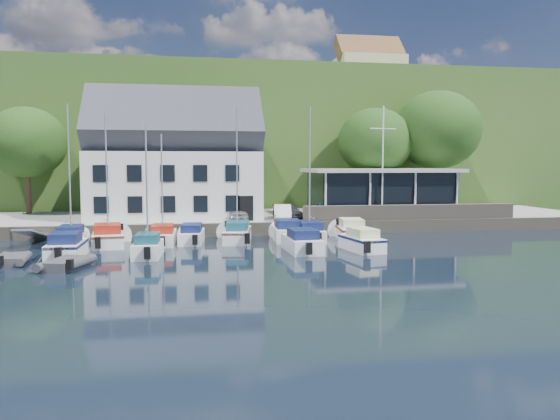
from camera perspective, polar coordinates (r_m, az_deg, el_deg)
The scene contains 34 objects.
ground at distance 31.66m, azimuth 1.40°, elevation -5.19°, with size 180.00×180.00×0.00m, color black.
quay at distance 48.74m, azimuth -2.51°, elevation -1.09°, with size 60.00×13.00×1.00m, color #969691.
quay_face at distance 42.33m, azimuth -1.43°, elevation -1.98°, with size 60.00×0.30×1.00m, color #6F6658.
hillside at distance 92.84m, azimuth -5.92°, elevation 6.31°, with size 160.00×75.00×16.00m, color #31521F.
field_patch at distance 102.14m, azimuth -1.69°, elevation 10.78°, with size 50.00×30.00×0.30m, color #526331.
farmhouse at distance 88.43m, azimuth 9.29°, elevation 14.24°, with size 10.40×7.00×8.20m, color #C2B992, non-canonical shape.
harbor_building at distance 47.13m, azimuth -10.88°, elevation 4.53°, with size 14.40×8.20×8.70m, color silver, non-canonical shape.
club_pavilion at distance 49.66m, azimuth 10.40°, elevation 1.90°, with size 13.20×7.20×4.10m, color black, non-canonical shape.
seawall at distance 45.85m, azimuth 13.51°, elevation -0.21°, with size 18.00×0.50×1.20m, color #6F6658.
gangway at distance 41.37m, azimuth -24.30°, elevation -3.26°, with size 1.20×6.00×1.40m, color silver, non-canonical shape.
car_silver at distance 44.28m, azimuth -4.54°, elevation -0.22°, with size 1.50×3.73×1.27m, color #B0AFB4.
car_white at distance 43.87m, azimuth 0.26°, elevation -0.26°, with size 1.33×3.83×1.26m, color silver.
car_dgrey at distance 44.88m, azimuth 0.88°, elevation -0.21°, with size 1.62×3.98×1.15m, color #2B2C30.
car_blue at distance 45.77m, azimuth 4.84°, elevation -0.00°, with size 1.57×3.98×1.36m, color #33589C.
flagpole at distance 46.14m, azimuth 10.68°, elevation 4.90°, with size 2.23×0.20×9.30m, color silver, non-canonical shape.
tree_0 at distance 54.61m, azimuth -24.90°, elevation 4.72°, with size 7.09×7.09×9.68m, color black, non-canonical shape.
tree_1 at distance 53.45m, azimuth -15.20°, elevation 4.63°, with size 6.59×6.59×9.00m, color black, non-canonical shape.
tree_2 at distance 53.10m, azimuth -5.97°, elevation 5.89°, with size 8.10×8.10×11.07m, color black, non-canonical shape.
tree_4 at distance 55.44m, azimuth 9.90°, elevation 5.30°, with size 7.39×7.39×10.10m, color black, non-canonical shape.
tree_5 at distance 57.51m, azimuth 16.09°, elevation 6.04°, with size 8.68×8.68×11.86m, color black, non-canonical shape.
boat_r1_0 at distance 39.01m, azimuth -21.12°, elevation 2.77°, with size 1.82×6.41×8.66m, color white, non-canonical shape.
boat_r1_1 at distance 38.27m, azimuth -17.65°, elevation 3.24°, with size 2.20×6.32×9.21m, color white, non-canonical shape.
boat_r1_2 at distance 38.27m, azimuth -12.22°, elevation 2.68°, with size 1.80×6.16×8.31m, color white, non-canonical shape.
boat_r1_3 at distance 38.72m, azimuth -9.22°, elevation -2.41°, with size 1.72×5.71×1.36m, color white, non-canonical shape.
boat_r1_4 at distance 38.71m, azimuth -4.52°, elevation 3.28°, with size 1.87×6.74×8.95m, color white, non-canonical shape.
boat_r1_5 at distance 39.49m, azimuth 0.74°, elevation -2.08°, with size 2.13×5.79×1.53m, color white, non-canonical shape.
boat_r1_6 at distance 39.07m, azimuth 3.12°, elevation 3.10°, with size 1.99×6.05×8.68m, color white, non-canonical shape.
boat_r1_7 at distance 40.38m, azimuth 7.38°, elevation -1.96°, with size 1.97×6.21×1.54m, color white, non-canonical shape.
boat_r2_0 at distance 34.44m, azimuth -21.41°, elevation -3.43°, with size 2.01×5.41×1.52m, color white, non-canonical shape.
boat_r2_1 at distance 33.08m, azimuth -13.76°, elevation 2.67°, with size 1.68×5.09×8.69m, color white, non-canonical shape.
boat_r2_3 at distance 34.45m, azimuth 2.31°, elevation -3.16°, with size 2.05×6.14×1.46m, color white, non-canonical shape.
boat_r2_4 at distance 35.13m, azimuth 8.52°, elevation -3.04°, with size 1.77×5.37×1.47m, color white, non-canonical shape.
dinghy_0 at distance 33.59m, azimuth -26.21°, elevation -4.52°, with size 1.76×2.93×0.68m, color #37373B, non-canonical shape.
dinghy_1 at distance 30.91m, azimuth -21.44°, elevation -5.08°, with size 1.88×3.14×0.73m, color #37373B, non-canonical shape.
Camera 1 is at (-5.93, -30.62, 5.49)m, focal length 35.00 mm.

